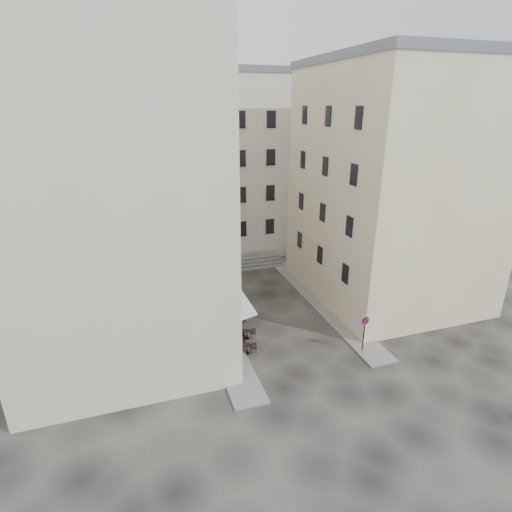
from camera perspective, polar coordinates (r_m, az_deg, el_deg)
name	(u,v)px	position (r m, az deg, el deg)	size (l,w,h in m)	color
ground	(283,329)	(29.50, 3.88, -10.39)	(90.00, 90.00, 0.00)	black
sidewalk_left	(211,312)	(31.69, -6.51, -8.00)	(2.00, 22.00, 0.12)	slate
sidewalk_right	(320,302)	(33.53, 9.17, -6.44)	(2.00, 18.00, 0.12)	slate
building_left	(113,189)	(26.80, -19.76, 8.96)	(12.20, 16.20, 20.60)	beige
building_right	(392,184)	(34.08, 18.86, 9.65)	(12.20, 14.20, 18.60)	beige
building_back	(210,165)	(43.61, -6.58, 12.82)	(18.20, 10.20, 18.60)	beige
cafe_storefront	(221,309)	(28.27, -5.02, -7.53)	(1.74, 7.30, 3.50)	#4B0F0A
stone_steps	(237,263)	(40.04, -2.77, -1.01)	(9.00, 3.15, 0.80)	#62605D
bollard_near	(244,338)	(27.50, -1.74, -11.59)	(0.12, 0.12, 0.98)	black
bollard_mid	(231,314)	(30.41, -3.63, -8.21)	(0.12, 0.12, 0.98)	black
bollard_far	(220,294)	(33.44, -5.15, -5.43)	(0.12, 0.12, 0.98)	black
no_parking_sign	(365,327)	(26.86, 15.25, -9.80)	(0.62, 0.11, 2.70)	black
bistro_table_a	(247,348)	(26.64, -1.31, -13.02)	(1.19, 0.56, 0.84)	black
bistro_table_b	(247,333)	(28.17, -1.31, -11.00)	(1.14, 0.54, 0.80)	black
bistro_table_c	(230,317)	(30.15, -3.71, -8.66)	(1.25, 0.58, 0.88)	black
bistro_table_d	(230,308)	(31.45, -3.73, -7.38)	(1.18, 0.55, 0.83)	black
bistro_table_e	(222,301)	(32.57, -4.94, -6.37)	(1.18, 0.55, 0.83)	black
pedestrian	(244,312)	(29.75, -1.79, -7.95)	(0.69, 0.46, 1.90)	#232228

